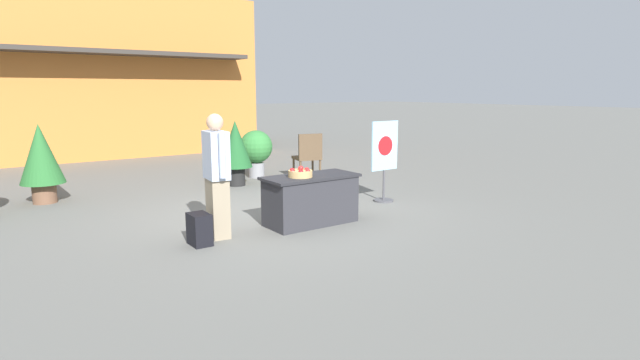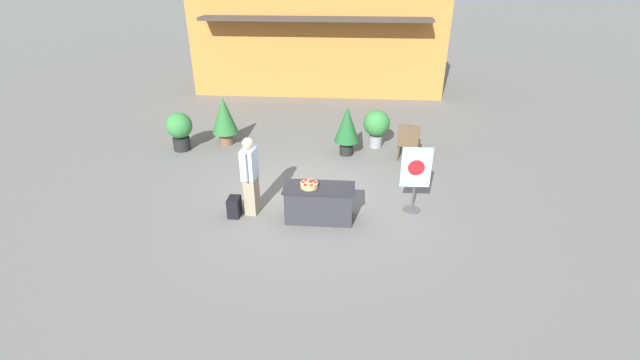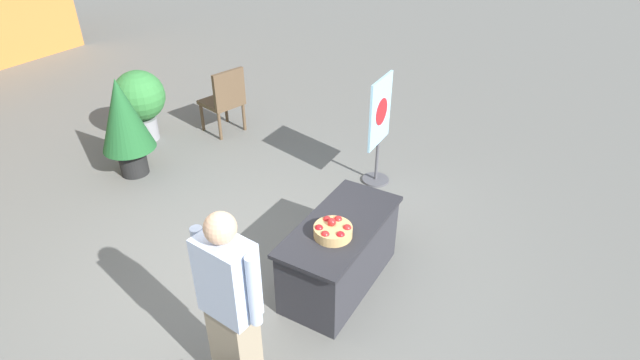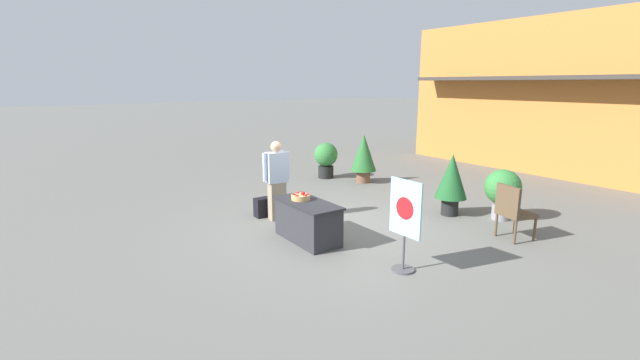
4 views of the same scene
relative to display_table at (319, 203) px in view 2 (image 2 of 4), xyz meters
name	(u,v)px [view 2 (image 2 of 4)]	position (x,y,z in m)	size (l,w,h in m)	color
ground_plane	(305,198)	(-0.38, 0.84, -0.37)	(120.00, 120.00, 0.00)	slate
storefront_building	(320,28)	(-0.90, 10.98, 2.07)	(9.90, 4.58, 4.88)	#C67533
display_table	(319,203)	(0.00, 0.00, 0.00)	(1.45, 0.67, 0.74)	#2D2D33
apple_basket	(309,185)	(-0.20, -0.02, 0.43)	(0.36, 0.36, 0.16)	tan
person_visitor	(250,176)	(-1.44, 0.15, 0.49)	(0.30, 0.61, 1.70)	gray
backpack	(234,207)	(-1.79, -0.03, -0.16)	(0.24, 0.34, 0.42)	black
poster_board	(415,177)	(1.96, 0.50, 0.44)	(0.62, 0.36, 1.46)	#4C4C51
patio_chair	(409,140)	(2.12, 3.17, 0.21)	(0.67, 0.67, 1.05)	brown
potted_plant_near_left	(377,125)	(1.30, 4.11, 0.29)	(0.76, 0.76, 1.10)	gray
potted_plant_far_left	(180,129)	(-4.23, 3.42, 0.26)	(0.73, 0.73, 1.09)	black
potted_plant_near_right	(347,127)	(0.47, 3.47, 0.44)	(0.70, 0.70, 1.38)	black
potted_plant_far_right	(224,117)	(-3.09, 3.96, 0.45)	(0.75, 0.75, 1.42)	brown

